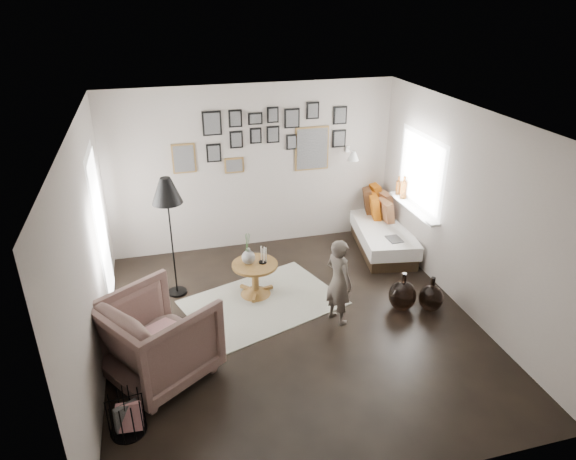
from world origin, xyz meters
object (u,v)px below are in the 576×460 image
object	(u,v)px
floor_lamp	(167,195)
child	(339,281)
armchair	(158,338)
magazine_basket	(126,415)
vase	(248,255)
demijohn_small	(431,298)
demijohn_large	(402,295)
pedestal_table	(255,280)
daybed	(379,229)

from	to	relation	value
floor_lamp	child	bearing A→B (deg)	-31.54
armchair	magazine_basket	size ratio (longest dim) A/B	2.56
floor_lamp	magazine_basket	size ratio (longest dim) A/B	4.11
vase	demijohn_small	distance (m)	2.47
demijohn_large	demijohn_small	bearing A→B (deg)	-18.92
pedestal_table	child	xyz separation A→B (m)	(0.88, -0.86, 0.35)
daybed	demijohn_small	size ratio (longest dim) A/B	3.82
vase	floor_lamp	xyz separation A→B (m)	(-0.97, 0.31, 0.84)
armchair	floor_lamp	size ratio (longest dim) A/B	0.62
armchair	child	size ratio (longest dim) A/B	0.92
floor_lamp	demijohn_large	bearing A→B (deg)	-22.49
daybed	demijohn_large	bearing A→B (deg)	-95.42
vase	floor_lamp	bearing A→B (deg)	162.26
pedestal_table	armchair	xyz separation A→B (m)	(-1.32, -1.30, 0.25)
magazine_basket	child	distance (m)	2.85
magazine_basket	demijohn_small	distance (m)	3.97
daybed	floor_lamp	size ratio (longest dim) A/B	1.11
magazine_basket	demijohn_large	world-z (taller)	demijohn_large
pedestal_table	daybed	distance (m)	2.47
child	demijohn_large	bearing A→B (deg)	-111.04
vase	magazine_basket	world-z (taller)	vase
pedestal_table	magazine_basket	size ratio (longest dim) A/B	1.51
armchair	demijohn_large	world-z (taller)	armchair
pedestal_table	floor_lamp	bearing A→B (deg)	162.54
pedestal_table	armchair	bearing A→B (deg)	-135.54
floor_lamp	vase	bearing A→B (deg)	-17.74
magazine_basket	armchair	bearing A→B (deg)	65.05
armchair	child	xyz separation A→B (m)	(2.21, 0.44, 0.09)
demijohn_small	pedestal_table	bearing A→B (deg)	155.72
armchair	vase	bearing A→B (deg)	-77.30
floor_lamp	demijohn_large	xyz separation A→B (m)	(2.84, -1.17, -1.25)
vase	armchair	xyz separation A→B (m)	(-1.24, -1.32, -0.15)
demijohn_small	child	xyz separation A→B (m)	(-1.25, 0.11, 0.38)
magazine_basket	demijohn_large	xyz separation A→B (m)	(3.46, 1.21, 0.01)
demijohn_large	child	distance (m)	0.97
vase	demijohn_large	bearing A→B (deg)	-24.83
magazine_basket	demijohn_small	world-z (taller)	demijohn_small
daybed	magazine_basket	distance (m)	4.97
vase	demijohn_small	xyz separation A→B (m)	(2.22, -0.98, -0.44)
pedestal_table	magazine_basket	xyz separation A→B (m)	(-1.67, -2.05, -0.02)
pedestal_table	demijohn_large	world-z (taller)	demijohn_large
vase	daybed	distance (m)	2.56
vase	magazine_basket	size ratio (longest dim) A/B	1.08
daybed	demijohn_large	xyz separation A→B (m)	(-0.49, -1.81, -0.06)
pedestal_table	magazine_basket	bearing A→B (deg)	-129.22
pedestal_table	armchair	distance (m)	1.87
pedestal_table	floor_lamp	distance (m)	1.65
magazine_basket	demijohn_small	size ratio (longest dim) A/B	0.84
pedestal_table	demijohn_large	distance (m)	1.98
daybed	pedestal_table	bearing A→B (deg)	-147.35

